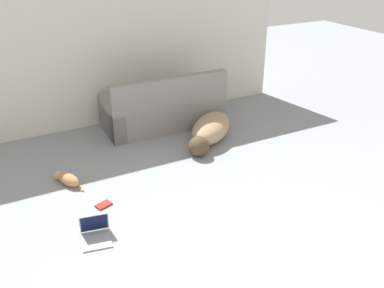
{
  "coord_description": "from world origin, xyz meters",
  "views": [
    {
      "loc": [
        -1.86,
        -2.02,
        2.89
      ],
      "look_at": [
        0.31,
        2.09,
        0.59
      ],
      "focal_mm": 40.0,
      "sensor_mm": 36.0,
      "label": 1
    }
  ],
  "objects": [
    {
      "name": "dog",
      "position": [
        1.16,
        3.13,
        0.18
      ],
      "size": [
        1.24,
        1.16,
        0.38
      ],
      "rotation": [
        0.0,
        0.0,
        3.89
      ],
      "color": "#A38460",
      "rests_on": "ground_plane"
    },
    {
      "name": "book_red",
      "position": [
        -0.83,
        2.18,
        0.01
      ],
      "size": [
        0.21,
        0.17,
        0.02
      ],
      "rotation": [
        0.0,
        0.0,
        0.33
      ],
      "color": "maroon",
      "rests_on": "ground_plane"
    },
    {
      "name": "couch",
      "position": [
        0.77,
        3.95,
        0.3
      ],
      "size": [
        1.94,
        0.86,
        0.93
      ],
      "rotation": [
        0.0,
        0.0,
        3.12
      ],
      "color": "gray",
      "rests_on": "ground_plane"
    },
    {
      "name": "cat",
      "position": [
        -1.08,
        2.87,
        0.07
      ],
      "size": [
        0.32,
        0.52,
        0.16
      ],
      "rotation": [
        0.0,
        0.0,
        2.01
      ],
      "color": "#BC7A47",
      "rests_on": "ground_plane"
    },
    {
      "name": "wall_back",
      "position": [
        0.0,
        4.58,
        1.33
      ],
      "size": [
        6.41,
        0.06,
        2.66
      ],
      "color": "beige",
      "rests_on": "ground_plane"
    },
    {
      "name": "laptop_open",
      "position": [
        -1.07,
        1.66,
        0.08
      ],
      "size": [
        0.36,
        0.39,
        0.26
      ],
      "rotation": [
        0.0,
        0.0,
        -0.18
      ],
      "color": "gray",
      "rests_on": "ground_plane"
    }
  ]
}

